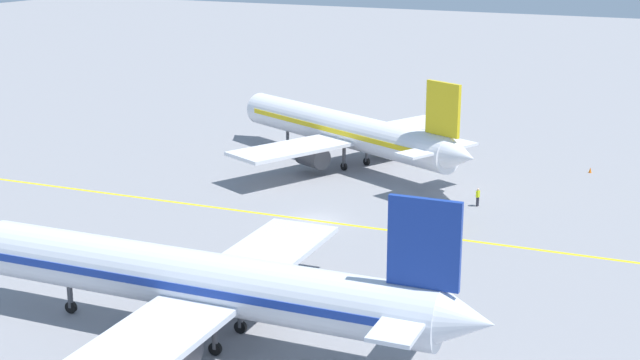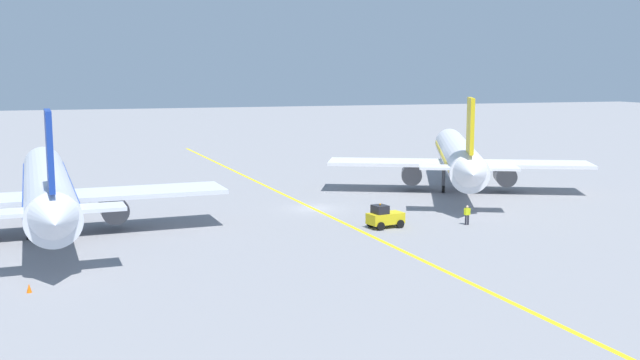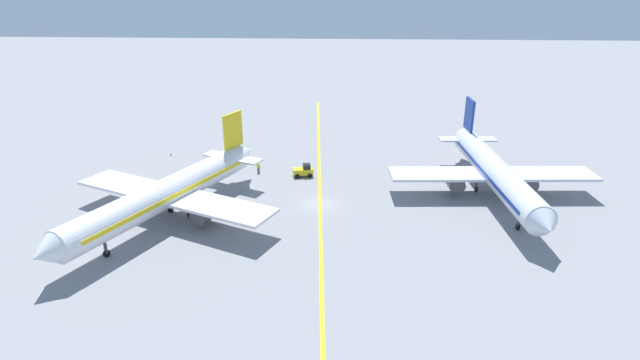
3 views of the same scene
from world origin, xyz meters
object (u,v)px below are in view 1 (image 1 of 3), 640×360
at_px(baggage_tug_white, 441,217).
at_px(ground_crew_worker, 478,196).
at_px(airplane_at_gate, 204,283).
at_px(traffic_cone_mid_apron, 590,170).
at_px(airplane_adjacent_stand, 346,131).

distance_m(baggage_tug_white, ground_crew_worker, 7.22).
relative_size(airplane_at_gate, ground_crew_worker, 21.15).
relative_size(baggage_tug_white, traffic_cone_mid_apron, 5.88).
height_order(airplane_at_gate, ground_crew_worker, airplane_at_gate).
bearing_deg(ground_crew_worker, airplane_adjacent_stand, 64.36).
distance_m(airplane_at_gate, traffic_cone_mid_apron, 52.06).
xyz_separation_m(airplane_at_gate, traffic_cone_mid_apron, (49.97, -14.19, -3.43)).
xyz_separation_m(airplane_adjacent_stand, baggage_tug_white, (-15.21, -15.75, -2.81)).
distance_m(airplane_at_gate, airplane_adjacent_stand, 42.89).
height_order(baggage_tug_white, traffic_cone_mid_apron, baggage_tug_white).
bearing_deg(baggage_tug_white, ground_crew_worker, -8.46).
bearing_deg(airplane_at_gate, traffic_cone_mid_apron, -15.85).
distance_m(airplane_adjacent_stand, ground_crew_worker, 18.85).
bearing_deg(traffic_cone_mid_apron, airplane_adjacent_stand, 108.92).
xyz_separation_m(baggage_tug_white, ground_crew_worker, (7.14, -1.06, 0.01)).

